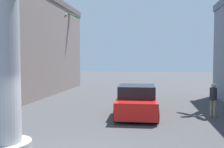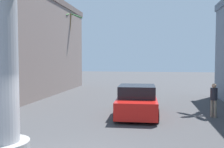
# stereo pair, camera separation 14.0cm
# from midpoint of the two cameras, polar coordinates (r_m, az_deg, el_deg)

# --- Properties ---
(ground_plane) EXTENTS (89.57, 89.57, 0.00)m
(ground_plane) POSITION_cam_midpoint_polar(r_m,az_deg,el_deg) (15.81, 2.72, -7.12)
(ground_plane) COLOR #424244
(building_left) EXTENTS (8.91, 16.40, 8.07)m
(building_left) POSITION_cam_midpoint_polar(r_m,az_deg,el_deg) (22.45, -23.61, 6.03)
(building_left) COLOR slate
(building_left) RESTS_ON ground
(car_lead) EXTENTS (2.22, 4.72, 1.56)m
(car_lead) POSITION_cam_midpoint_polar(r_m,az_deg,el_deg) (13.05, 6.05, -6.21)
(car_lead) COLOR black
(car_lead) RESTS_ON ground
(palm_tree_far_left) EXTENTS (2.77, 2.87, 7.45)m
(palm_tree_far_left) POSITION_cam_midpoint_polar(r_m,az_deg,el_deg) (24.61, -9.86, 7.51)
(palm_tree_far_left) COLOR brown
(palm_tree_far_left) RESTS_ON ground
(pedestrian_mid_right) EXTENTS (0.48, 0.48, 1.69)m
(pedestrian_mid_right) POSITION_cam_midpoint_polar(r_m,az_deg,el_deg) (13.32, 22.52, -5.01)
(pedestrian_mid_right) COLOR gray
(pedestrian_mid_right) RESTS_ON ground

